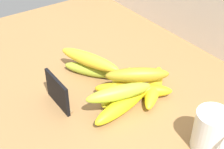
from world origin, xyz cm
name	(u,v)px	position (x,y,z in cm)	size (l,w,h in cm)	color
counter_top	(94,83)	(0.00, 0.00, 1.50)	(110.00, 76.00, 3.00)	olive
chalkboard_sign	(58,93)	(4.37, -13.46, 6.86)	(11.00, 1.80, 8.40)	black
coffee_mug	(212,132)	(36.42, 6.88, 7.92)	(9.05, 7.55, 9.84)	silver
banana_0	(154,87)	(14.73, 9.94, 4.91)	(18.65, 3.82, 3.82)	yellow
banana_1	(133,90)	(12.71, 4.39, 5.08)	(20.57, 4.16, 4.16)	gold
banana_2	(118,86)	(9.04, 2.04, 4.99)	(18.66, 3.99, 3.99)	yellow
banana_3	(123,104)	(15.76, -1.31, 5.04)	(19.41, 4.08, 4.08)	yellow
banana_4	(89,70)	(-2.28, -0.07, 4.71)	(15.82, 3.42, 3.42)	#9DB634
banana_5	(90,59)	(-2.05, 0.32, 8.38)	(19.72, 3.92, 3.92)	yellow
banana_6	(119,93)	(15.25, -2.28, 8.90)	(16.82, 3.65, 3.65)	#A2C32E
banana_7	(137,75)	(12.35, 5.80, 9.15)	(16.79, 3.97, 3.97)	#A28421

